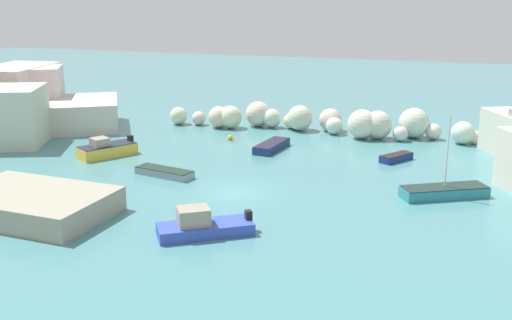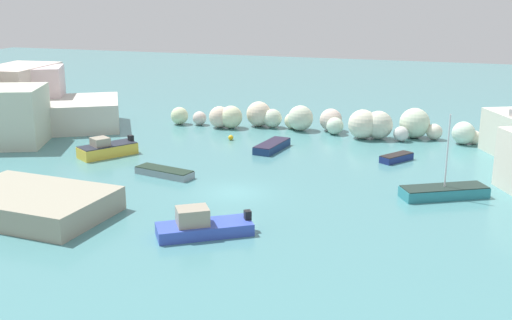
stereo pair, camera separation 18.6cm
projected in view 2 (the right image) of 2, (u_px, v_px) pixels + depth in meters
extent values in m
plane|color=teal|center=(235.00, 193.00, 41.79)|extent=(160.00, 160.00, 0.00)
cube|color=beige|center=(73.00, 114.00, 60.44)|extent=(11.31, 11.06, 2.71)
cube|color=beige|center=(20.00, 94.00, 62.67)|extent=(5.98, 8.62, 5.63)
cube|color=beige|center=(8.00, 116.00, 53.74)|extent=(7.48, 7.23, 4.98)
cube|color=beige|center=(26.00, 95.00, 62.21)|extent=(8.43, 7.28, 5.56)
sphere|color=beige|center=(179.00, 116.00, 62.05)|extent=(1.71, 1.71, 1.71)
sphere|color=beige|center=(200.00, 118.00, 61.78)|extent=(1.35, 1.35, 1.35)
sphere|color=beige|center=(220.00, 117.00, 60.56)|extent=(2.07, 2.07, 2.07)
sphere|color=beige|center=(231.00, 117.00, 60.30)|extent=(2.18, 2.18, 2.18)
sphere|color=beige|center=(259.00, 114.00, 61.13)|extent=(2.42, 2.42, 2.42)
sphere|color=beige|center=(272.00, 118.00, 60.58)|extent=(1.82, 1.82, 1.82)
sphere|color=beige|center=(292.00, 121.00, 60.18)|extent=(1.53, 1.53, 1.53)
sphere|color=beige|center=(300.00, 118.00, 59.33)|extent=(2.38, 2.38, 2.38)
sphere|color=beige|center=(331.00, 120.00, 59.19)|extent=(2.11, 2.11, 2.11)
sphere|color=silver|center=(335.00, 126.00, 57.85)|extent=(1.58, 1.58, 1.58)
sphere|color=beige|center=(363.00, 124.00, 56.17)|extent=(2.62, 2.62, 2.62)
sphere|color=beige|center=(379.00, 125.00, 56.09)|extent=(2.52, 2.52, 2.52)
sphere|color=silver|center=(401.00, 134.00, 55.32)|extent=(1.33, 1.33, 1.33)
sphere|color=beige|center=(415.00, 123.00, 56.41)|extent=(2.71, 2.71, 2.71)
sphere|color=beige|center=(434.00, 132.00, 55.93)|extent=(1.42, 1.42, 1.42)
sphere|color=silver|center=(463.00, 133.00, 54.29)|extent=(1.97, 1.97, 1.97)
sphere|color=beige|center=(475.00, 137.00, 54.31)|extent=(1.20, 1.20, 1.20)
sphere|color=silver|center=(509.00, 137.00, 53.95)|extent=(1.45, 1.45, 1.45)
cube|color=#9C9783|center=(32.00, 203.00, 37.56)|extent=(9.67, 6.85, 1.46)
sphere|color=gold|center=(231.00, 138.00, 55.83)|extent=(0.46, 0.46, 0.46)
cube|color=gold|center=(108.00, 150.00, 50.66)|extent=(4.07, 4.84, 0.89)
cube|color=#222632|center=(107.00, 145.00, 50.54)|extent=(3.99, 4.74, 0.06)
cube|color=#9E937F|center=(100.00, 142.00, 50.08)|extent=(1.75, 1.74, 0.71)
cube|color=black|center=(131.00, 138.00, 51.77)|extent=(0.57, 0.54, 0.50)
cube|color=#364FBA|center=(204.00, 229.00, 34.70)|extent=(5.43, 4.45, 0.67)
cube|color=#9E937F|center=(193.00, 216.00, 34.31)|extent=(2.19, 2.08, 0.96)
cube|color=black|center=(248.00, 215.00, 35.17)|extent=(0.54, 0.57, 0.50)
cube|color=navy|center=(396.00, 158.00, 49.20)|extent=(2.51, 3.00, 0.51)
cube|color=black|center=(397.00, 154.00, 49.12)|extent=(2.46, 2.94, 0.06)
cube|color=navy|center=(272.00, 146.00, 52.55)|extent=(2.12, 4.62, 0.59)
cube|color=#262036|center=(272.00, 143.00, 52.46)|extent=(2.08, 4.52, 0.06)
cube|color=teal|center=(444.00, 192.00, 40.80)|extent=(5.77, 4.17, 0.68)
cube|color=#20312B|center=(444.00, 187.00, 40.70)|extent=(5.65, 4.08, 0.06)
cylinder|color=silver|center=(447.00, 151.00, 40.06)|extent=(0.10, 0.10, 4.82)
cube|color=gray|center=(164.00, 173.00, 45.40)|extent=(4.66, 2.31, 0.49)
cube|color=#1E3124|center=(164.00, 169.00, 45.33)|extent=(4.57, 2.27, 0.06)
cube|color=#C43736|center=(44.00, 211.00, 37.52)|extent=(2.99, 3.96, 0.65)
cube|color=#292C37|center=(43.00, 205.00, 37.42)|extent=(2.93, 3.88, 0.06)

